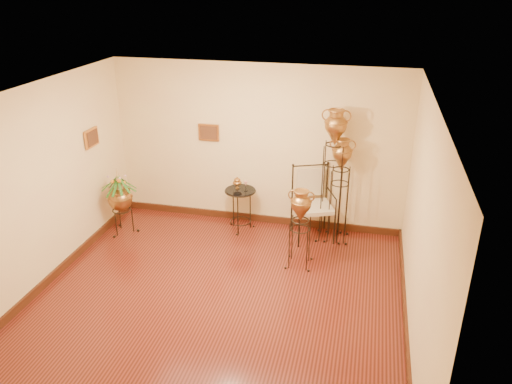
% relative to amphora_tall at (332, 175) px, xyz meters
% --- Properties ---
extents(ground, '(5.00, 5.00, 0.00)m').
position_rel_amphora_tall_xyz_m(ground, '(-1.31, -2.15, -1.14)').
color(ground, maroon).
rests_on(ground, ground).
extents(room_shell, '(5.02, 5.02, 2.81)m').
position_rel_amphora_tall_xyz_m(room_shell, '(-1.31, -2.14, 0.59)').
color(room_shell, beige).
rests_on(room_shell, ground).
extents(amphora_tall, '(0.53, 0.53, 2.23)m').
position_rel_amphora_tall_xyz_m(amphora_tall, '(0.00, 0.00, 0.00)').
color(amphora_tall, black).
rests_on(amphora_tall, ground).
extents(amphora_mid, '(0.41, 0.41, 1.77)m').
position_rel_amphora_tall_xyz_m(amphora_mid, '(0.13, 0.00, -0.25)').
color(amphora_mid, black).
rests_on(amphora_mid, ground).
extents(amphora_short, '(0.45, 0.45, 1.26)m').
position_rel_amphora_tall_xyz_m(amphora_short, '(-0.36, -0.94, -0.51)').
color(amphora_short, black).
rests_on(amphora_short, ground).
extents(planter_urn, '(0.84, 0.84, 1.20)m').
position_rel_amphora_tall_xyz_m(planter_urn, '(-3.46, -0.59, -0.47)').
color(planter_urn, black).
rests_on(planter_urn, ground).
extents(armchair, '(0.87, 0.85, 1.22)m').
position_rel_amphora_tall_xyz_m(armchair, '(-0.28, -0.05, -0.53)').
color(armchair, black).
rests_on(armchair, ground).
extents(side_table, '(0.54, 0.54, 0.94)m').
position_rel_amphora_tall_xyz_m(side_table, '(-1.52, -0.04, -0.75)').
color(side_table, black).
rests_on(side_table, ground).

